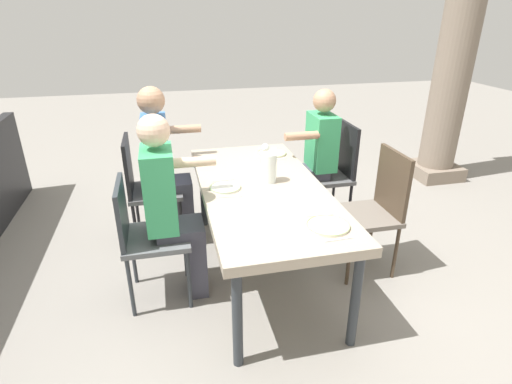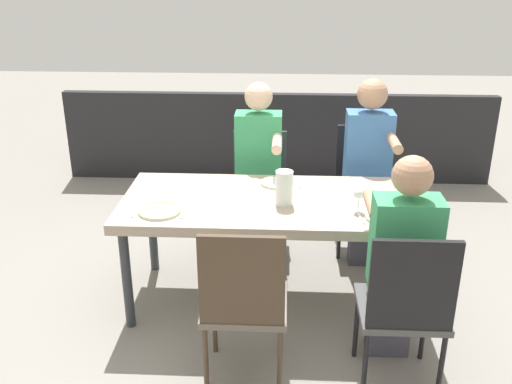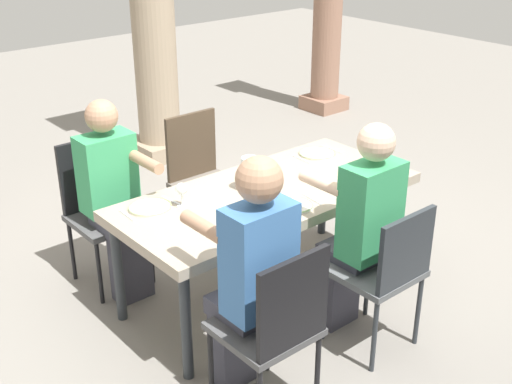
{
  "view_description": "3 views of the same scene",
  "coord_description": "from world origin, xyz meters",
  "px_view_note": "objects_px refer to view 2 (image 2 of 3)",
  "views": [
    {
      "loc": [
        2.62,
        -0.65,
        1.9
      ],
      "look_at": [
        0.12,
        -0.07,
        0.75
      ],
      "focal_mm": 28.59,
      "sensor_mm": 36.0,
      "label": 1
    },
    {
      "loc": [
        -0.07,
        3.34,
        2.16
      ],
      "look_at": [
        0.1,
        0.06,
        0.8
      ],
      "focal_mm": 40.34,
      "sensor_mm": 36.0,
      "label": 2
    },
    {
      "loc": [
        -2.45,
        -2.79,
        2.43
      ],
      "look_at": [
        -0.08,
        0.01,
        0.75
      ],
      "focal_mm": 46.84,
      "sensor_mm": 36.0,
      "label": 3
    }
  ],
  "objects_px": {
    "dining_table": "(272,208)",
    "plate_1": "(276,183)",
    "chair_mid_north": "(244,299)",
    "plate_0": "(387,217)",
    "chair_west_north": "(405,304)",
    "diner_guest_third": "(258,167)",
    "chair_mid_south": "(259,180)",
    "water_pitcher": "(284,190)",
    "diner_woman_green": "(369,165)",
    "wine_glass_0": "(359,194)",
    "chair_west_south": "(363,180)",
    "diner_man_white": "(400,259)",
    "plate_2": "(160,211)"
  },
  "relations": [
    {
      "from": "dining_table",
      "to": "plate_1",
      "type": "relative_size",
      "value": 8.56
    },
    {
      "from": "chair_mid_north",
      "to": "plate_0",
      "type": "distance_m",
      "value": 1.02
    },
    {
      "from": "dining_table",
      "to": "chair_west_north",
      "type": "xyz_separation_m",
      "value": [
        -0.69,
        0.86,
        -0.12
      ]
    },
    {
      "from": "diner_guest_third",
      "to": "chair_mid_south",
      "type": "bearing_deg",
      "value": -89.15
    },
    {
      "from": "plate_0",
      "to": "plate_1",
      "type": "height_order",
      "value": "same"
    },
    {
      "from": "dining_table",
      "to": "water_pitcher",
      "type": "height_order",
      "value": "water_pitcher"
    },
    {
      "from": "chair_mid_south",
      "to": "diner_woman_green",
      "type": "height_order",
      "value": "diner_woman_green"
    },
    {
      "from": "wine_glass_0",
      "to": "chair_mid_south",
      "type": "bearing_deg",
      "value": -57.43
    },
    {
      "from": "plate_1",
      "to": "chair_west_south",
      "type": "bearing_deg",
      "value": -138.51
    },
    {
      "from": "wine_glass_0",
      "to": "plate_1",
      "type": "distance_m",
      "value": 0.66
    },
    {
      "from": "diner_guest_third",
      "to": "plate_1",
      "type": "height_order",
      "value": "diner_guest_third"
    },
    {
      "from": "dining_table",
      "to": "diner_man_white",
      "type": "bearing_deg",
      "value": 136.5
    },
    {
      "from": "plate_2",
      "to": "water_pitcher",
      "type": "xyz_separation_m",
      "value": [
        -0.74,
        -0.17,
        0.09
      ]
    },
    {
      "from": "chair_west_north",
      "to": "chair_mid_south",
      "type": "bearing_deg",
      "value": -64.64
    },
    {
      "from": "chair_west_south",
      "to": "plate_2",
      "type": "bearing_deg",
      "value": 38.78
    },
    {
      "from": "diner_woman_green",
      "to": "wine_glass_0",
      "type": "xyz_separation_m",
      "value": [
        0.17,
        0.83,
        0.11
      ]
    },
    {
      "from": "chair_west_south",
      "to": "chair_mid_south",
      "type": "bearing_deg",
      "value": 0.49
    },
    {
      "from": "chair_west_north",
      "to": "chair_mid_south",
      "type": "height_order",
      "value": "chair_west_north"
    },
    {
      "from": "chair_west_south",
      "to": "chair_mid_south",
      "type": "distance_m",
      "value": 0.81
    },
    {
      "from": "chair_west_south",
      "to": "diner_man_white",
      "type": "bearing_deg",
      "value": 89.89
    },
    {
      "from": "diner_guest_third",
      "to": "plate_0",
      "type": "xyz_separation_m",
      "value": [
        -0.79,
        0.91,
        0.03
      ]
    },
    {
      "from": "wine_glass_0",
      "to": "plate_2",
      "type": "relative_size",
      "value": 0.59
    },
    {
      "from": "dining_table",
      "to": "chair_west_south",
      "type": "bearing_deg",
      "value": -128.95
    },
    {
      "from": "diner_woman_green",
      "to": "diner_guest_third",
      "type": "height_order",
      "value": "diner_woman_green"
    },
    {
      "from": "dining_table",
      "to": "diner_guest_third",
      "type": "relative_size",
      "value": 1.43
    },
    {
      "from": "diner_man_white",
      "to": "chair_west_south",
      "type": "bearing_deg",
      "value": -90.11
    },
    {
      "from": "diner_guest_third",
      "to": "wine_glass_0",
      "type": "height_order",
      "value": "diner_guest_third"
    },
    {
      "from": "chair_mid_north",
      "to": "diner_man_white",
      "type": "xyz_separation_m",
      "value": [
        -0.81,
        -0.2,
        0.14
      ]
    },
    {
      "from": "chair_mid_south",
      "to": "chair_west_north",
      "type": "bearing_deg",
      "value": 115.36
    },
    {
      "from": "diner_woman_green",
      "to": "diner_man_white",
      "type": "height_order",
      "value": "diner_woman_green"
    },
    {
      "from": "diner_woman_green",
      "to": "water_pitcher",
      "type": "relative_size",
      "value": 6.25
    },
    {
      "from": "water_pitcher",
      "to": "diner_guest_third",
      "type": "bearing_deg",
      "value": -75.14
    },
    {
      "from": "chair_mid_north",
      "to": "plate_0",
      "type": "xyz_separation_m",
      "value": [
        -0.8,
        -0.61,
        0.19
      ]
    },
    {
      "from": "chair_mid_south",
      "to": "diner_guest_third",
      "type": "height_order",
      "value": "diner_guest_third"
    },
    {
      "from": "plate_2",
      "to": "wine_glass_0",
      "type": "bearing_deg",
      "value": -176.07
    },
    {
      "from": "chair_mid_north",
      "to": "wine_glass_0",
      "type": "bearing_deg",
      "value": -132.22
    },
    {
      "from": "chair_west_south",
      "to": "diner_woman_green",
      "type": "xyz_separation_m",
      "value": [
        -0.0,
        0.18,
        0.19
      ]
    },
    {
      "from": "chair_west_south",
      "to": "plate_1",
      "type": "height_order",
      "value": "chair_west_south"
    },
    {
      "from": "chair_west_north",
      "to": "plate_0",
      "type": "distance_m",
      "value": 0.64
    },
    {
      "from": "diner_man_white",
      "to": "plate_1",
      "type": "height_order",
      "value": "diner_man_white"
    },
    {
      "from": "diner_woman_green",
      "to": "plate_0",
      "type": "xyz_separation_m",
      "value": [
        0.02,
        0.93,
        0.01
      ]
    },
    {
      "from": "chair_mid_north",
      "to": "chair_mid_south",
      "type": "bearing_deg",
      "value": -90.0
    },
    {
      "from": "diner_guest_third",
      "to": "plate_2",
      "type": "bearing_deg",
      "value": 58.22
    },
    {
      "from": "chair_west_south",
      "to": "diner_woman_green",
      "type": "relative_size",
      "value": 0.7
    },
    {
      "from": "chair_west_north",
      "to": "diner_woman_green",
      "type": "distance_m",
      "value": 1.55
    },
    {
      "from": "dining_table",
      "to": "diner_guest_third",
      "type": "bearing_deg",
      "value": -80.09
    },
    {
      "from": "diner_woman_green",
      "to": "plate_1",
      "type": "distance_m",
      "value": 0.78
    },
    {
      "from": "wine_glass_0",
      "to": "plate_1",
      "type": "xyz_separation_m",
      "value": [
        0.5,
        -0.42,
        -0.1
      ]
    },
    {
      "from": "chair_mid_north",
      "to": "chair_west_south",
      "type": "bearing_deg",
      "value": -115.27
    },
    {
      "from": "diner_woman_green",
      "to": "plate_0",
      "type": "bearing_deg",
      "value": 89.02
    }
  ]
}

